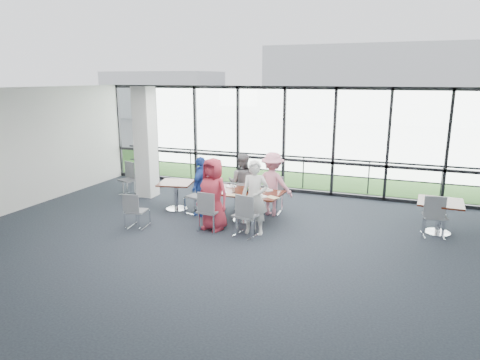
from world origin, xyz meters
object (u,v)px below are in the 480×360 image
(chair_main_fr, at_px, (272,196))
(chair_main_nl, at_px, (209,211))
(chair_main_end, at_px, (198,196))
(chair_spare_la, at_px, (137,211))
(chair_main_fl, at_px, (245,192))
(diner_far_left, at_px, (242,182))
(chair_spare_r, at_px, (435,216))
(chair_main_nr, at_px, (246,215))
(side_table_right, at_px, (440,206))
(chair_spare_lb, at_px, (128,180))
(diner_end, at_px, (202,186))
(diner_far_right, at_px, (272,184))
(side_table_left, at_px, (176,186))
(main_table, at_px, (244,197))
(structural_column, at_px, (146,143))
(diner_near_left, at_px, (213,194))
(diner_near_right, at_px, (255,198))

(chair_main_fr, bearing_deg, chair_main_nl, 57.35)
(chair_main_end, height_order, chair_spare_la, chair_main_end)
(chair_main_nl, bearing_deg, chair_main_fl, 90.03)
(diner_far_left, bearing_deg, chair_spare_r, 169.59)
(chair_main_nl, xyz_separation_m, chair_main_nr, (0.91, -0.05, 0.02))
(side_table_right, relative_size, chair_main_nr, 1.03)
(chair_spare_lb, bearing_deg, diner_end, -176.43)
(diner_end, relative_size, chair_main_nl, 1.66)
(diner_far_right, distance_m, chair_main_end, 1.94)
(side_table_right, distance_m, chair_main_fr, 3.94)
(side_table_left, xyz_separation_m, diner_end, (0.86, -0.19, 0.13))
(chair_main_end, bearing_deg, chair_main_fl, 146.98)
(diner_far_left, bearing_deg, chair_spare_lb, -9.95)
(side_table_right, relative_size, diner_end, 0.65)
(main_table, distance_m, chair_main_end, 1.33)
(main_table, relative_size, chair_spare_la, 2.26)
(diner_end, relative_size, chair_main_fr, 1.65)
(chair_spare_lb, bearing_deg, structural_column, -139.80)
(diner_end, xyz_separation_m, chair_main_end, (-0.16, 0.06, -0.29))
(chair_main_nl, height_order, chair_spare_lb, chair_spare_lb)
(chair_main_nl, bearing_deg, structural_column, 150.29)
(chair_spare_lb, bearing_deg, diner_near_left, 175.04)
(diner_near_left, distance_m, chair_main_end, 1.29)
(diner_near_left, xyz_separation_m, chair_main_nl, (-0.05, -0.12, -0.38))
(diner_near_left, relative_size, chair_main_fr, 1.83)
(chair_main_end, bearing_deg, diner_near_left, 58.22)
(structural_column, relative_size, chair_main_end, 3.41)
(chair_spare_la, bearing_deg, chair_main_nr, -0.62)
(diner_near_right, bearing_deg, side_table_right, 13.86)
(main_table, height_order, side_table_right, same)
(chair_main_nr, bearing_deg, diner_far_left, 125.64)
(side_table_left, relative_size, diner_far_left, 0.66)
(chair_main_nr, xyz_separation_m, chair_spare_r, (3.88, 1.47, -0.01))
(diner_end, bearing_deg, chair_main_nl, 36.39)
(side_table_left, height_order, chair_main_fl, chair_main_fl)
(structural_column, height_order, diner_end, structural_column)
(side_table_left, relative_size, diner_near_right, 0.61)
(diner_end, bearing_deg, structural_column, -112.94)
(side_table_left, distance_m, chair_spare_lb, 2.14)
(chair_main_fl, bearing_deg, chair_spare_la, 51.71)
(side_table_left, bearing_deg, diner_end, -12.54)
(chair_main_end, bearing_deg, chair_spare_lb, -92.76)
(side_table_left, xyz_separation_m, diner_near_right, (2.54, -0.96, 0.21))
(diner_near_left, height_order, chair_main_nl, diner_near_left)
(side_table_right, xyz_separation_m, diner_end, (-5.55, -0.73, 0.11))
(chair_main_end, bearing_deg, chair_main_fr, 127.46)
(side_table_left, xyz_separation_m, chair_main_nl, (1.51, -1.14, -0.17))
(diner_far_right, bearing_deg, chair_main_end, 24.93)
(side_table_left, bearing_deg, side_table_right, 4.80)
(main_table, relative_size, chair_main_nl, 2.03)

